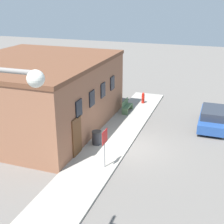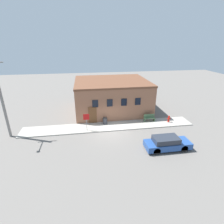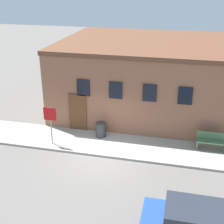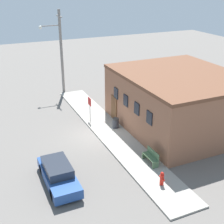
# 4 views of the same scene
# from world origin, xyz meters

# --- Properties ---
(ground_plane) EXTENTS (80.00, 80.00, 0.00)m
(ground_plane) POSITION_xyz_m (0.00, 0.00, 0.00)
(ground_plane) COLOR #66605B
(sidewalk) EXTENTS (20.27, 2.44, 0.11)m
(sidewalk) POSITION_xyz_m (0.00, 1.22, 0.05)
(sidewalk) COLOR #9E998E
(sidewalk) RESTS_ON ground
(brick_building) EXTENTS (10.15, 8.66, 4.43)m
(brick_building) POSITION_xyz_m (1.13, 6.71, 2.22)
(brick_building) COLOR #8E5B42
(brick_building) RESTS_ON ground
(stop_sign) EXTENTS (0.67, 0.06, 1.99)m
(stop_sign) POSITION_xyz_m (-2.65, 0.54, 1.50)
(stop_sign) COLOR gray
(stop_sign) RESTS_ON sidewalk
(bench) EXTENTS (1.39, 0.44, 0.89)m
(bench) POSITION_xyz_m (5.21, 1.80, 0.53)
(bench) COLOR #4C6B47
(bench) RESTS_ON sidewalk
(trash_bin) EXTENTS (0.56, 0.56, 0.80)m
(trash_bin) POSITION_xyz_m (-0.43, 1.88, 0.51)
(trash_bin) COLOR #333338
(trash_bin) RESTS_ON sidewalk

